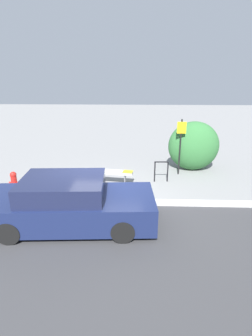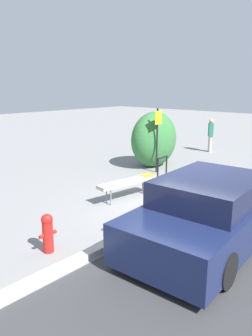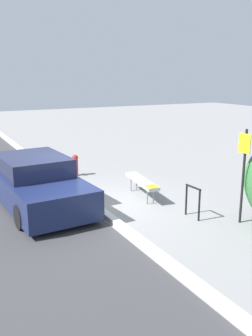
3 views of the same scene
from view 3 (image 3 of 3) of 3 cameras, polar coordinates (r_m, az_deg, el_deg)
The scene contains 7 objects.
ground_plane at distance 10.40m, azimuth -5.17°, elevation -5.82°, with size 60.00×60.00×0.00m, color gray.
curb at distance 10.38m, azimuth -5.18°, elevation -5.48°, with size 60.00×0.20×0.13m.
bench at distance 10.99m, azimuth 2.42°, elevation -2.07°, with size 1.90×0.60×0.54m.
bike_rack at distance 9.55m, azimuth 10.14°, elevation -4.62°, with size 0.55×0.07×0.83m.
sign_post at distance 9.27m, azimuth 17.47°, elevation 0.05°, with size 0.36×0.08×2.30m.
fire_hydrant at distance 13.49m, azimuth -7.75°, elevation 0.54°, with size 0.36×0.22×0.77m.
parked_car_near at distance 10.56m, azimuth -13.60°, elevation -2.24°, with size 4.59×2.11×1.38m.
Camera 3 is at (9.07, -3.70, 3.51)m, focal length 40.00 mm.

